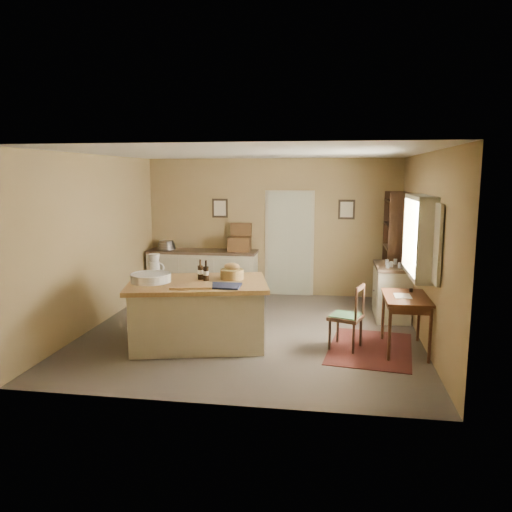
{
  "coord_description": "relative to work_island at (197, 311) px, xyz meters",
  "views": [
    {
      "loc": [
        1.19,
        -7.3,
        2.39
      ],
      "look_at": [
        0.04,
        0.17,
        1.15
      ],
      "focal_mm": 35.0,
      "sensor_mm": 36.0,
      "label": 1
    }
  ],
  "objects": [
    {
      "name": "ground",
      "position": [
        0.67,
        0.69,
        -0.48
      ],
      "size": [
        5.0,
        5.0,
        0.0
      ],
      "primitive_type": "plane",
      "color": "brown",
      "rests_on": "ground"
    },
    {
      "name": "wall_back",
      "position": [
        0.67,
        3.19,
        0.87
      ],
      "size": [
        5.0,
        0.1,
        2.7
      ],
      "primitive_type": "cube",
      "color": "#8F774F",
      "rests_on": "ground"
    },
    {
      "name": "wall_front",
      "position": [
        0.67,
        -1.81,
        0.87
      ],
      "size": [
        5.0,
        0.1,
        2.7
      ],
      "primitive_type": "cube",
      "color": "#8F774F",
      "rests_on": "ground"
    },
    {
      "name": "wall_left",
      "position": [
        -1.83,
        0.69,
        0.87
      ],
      "size": [
        0.1,
        5.0,
        2.7
      ],
      "primitive_type": "cube",
      "color": "#8F774F",
      "rests_on": "ground"
    },
    {
      "name": "wall_right",
      "position": [
        3.17,
        0.69,
        0.87
      ],
      "size": [
        0.1,
        5.0,
        2.7
      ],
      "primitive_type": "cube",
      "color": "#8F774F",
      "rests_on": "ground"
    },
    {
      "name": "ceiling",
      "position": [
        0.67,
        0.69,
        2.22
      ],
      "size": [
        5.0,
        5.0,
        0.0
      ],
      "primitive_type": "plane",
      "color": "silver",
      "rests_on": "wall_back"
    },
    {
      "name": "door",
      "position": [
        1.02,
        3.16,
        0.57
      ],
      "size": [
        0.97,
        0.06,
        2.11
      ],
      "primitive_type": "cube",
      "color": "#A9A98F",
      "rests_on": "ground"
    },
    {
      "name": "framed_prints",
      "position": [
        0.87,
        3.17,
        1.24
      ],
      "size": [
        2.82,
        0.02,
        0.38
      ],
      "color": "black",
      "rests_on": "ground"
    },
    {
      "name": "window",
      "position": [
        3.09,
        0.49,
        1.07
      ],
      "size": [
        0.25,
        1.99,
        1.12
      ],
      "color": "#BBB197",
      "rests_on": "ground"
    },
    {
      "name": "work_island",
      "position": [
        0.0,
        0.0,
        0.0
      ],
      "size": [
        2.14,
        1.64,
        1.2
      ],
      "rotation": [
        0.0,
        0.0,
        0.23
      ],
      "color": "#BBB197",
      "rests_on": "ground"
    },
    {
      "name": "sideboard",
      "position": [
        -0.67,
        2.89,
        -0.0
      ],
      "size": [
        2.17,
        0.62,
        1.18
      ],
      "color": "#BBB197",
      "rests_on": "ground"
    },
    {
      "name": "rug",
      "position": [
        2.42,
        0.18,
        -0.48
      ],
      "size": [
        1.31,
        1.73,
        0.01
      ],
      "primitive_type": "cube",
      "rotation": [
        0.0,
        0.0,
        -0.14
      ],
      "color": "#431111",
      "rests_on": "ground"
    },
    {
      "name": "writing_desk",
      "position": [
        2.87,
        0.18,
        0.19
      ],
      "size": [
        0.58,
        0.95,
        0.82
      ],
      "color": "#3D2012",
      "rests_on": "ground"
    },
    {
      "name": "desk_chair",
      "position": [
        2.07,
        0.13,
        -0.04
      ],
      "size": [
        0.53,
        0.53,
        0.89
      ],
      "primitive_type": null,
      "rotation": [
        0.0,
        0.0,
        -0.34
      ],
      "color": "black",
      "rests_on": "ground"
    },
    {
      "name": "right_cabinet",
      "position": [
        2.87,
        1.81,
        -0.02
      ],
      "size": [
        0.57,
        1.02,
        0.99
      ],
      "color": "#BBB197",
      "rests_on": "ground"
    },
    {
      "name": "shelving_unit",
      "position": [
        3.02,
        2.48,
        0.56
      ],
      "size": [
        0.35,
        0.94,
        2.08
      ],
      "color": "black",
      "rests_on": "ground"
    }
  ]
}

